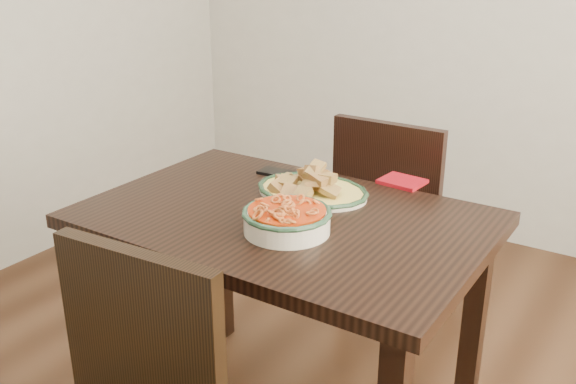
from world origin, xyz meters
The scene contains 6 objects.
dining_table centered at (-0.01, -0.05, 0.64)m, with size 1.14×0.76×0.75m.
chair_far centered at (0.04, 0.66, 0.50)m, with size 0.42×0.42×0.89m.
fish_plate centered at (-0.02, 0.12, 0.79)m, with size 0.36×0.28×0.11m.
noodle_bowl centered at (0.07, -0.15, 0.79)m, with size 0.24×0.24×0.08m.
smartphone centered at (-0.21, 0.22, 0.76)m, with size 0.13×0.07×0.01m, color black.
napkin centered at (0.18, 0.37, 0.76)m, with size 0.13×0.11×0.01m, color maroon.
Camera 1 is at (0.92, -1.47, 1.47)m, focal length 40.00 mm.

